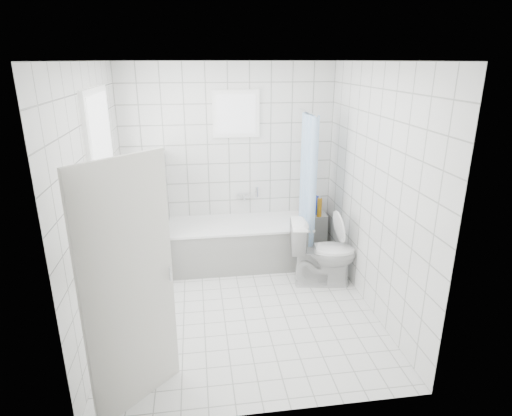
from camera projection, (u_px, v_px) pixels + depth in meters
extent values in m
plane|color=white|center=(243.00, 308.00, 4.74)|extent=(3.00, 3.00, 0.00)
plane|color=white|center=(240.00, 61.00, 3.89)|extent=(3.00, 3.00, 0.00)
cube|color=white|center=(229.00, 163.00, 5.72)|extent=(2.80, 0.02, 2.60)
cube|color=white|center=(266.00, 263.00, 2.91)|extent=(2.80, 0.02, 2.60)
cube|color=white|center=(98.00, 203.00, 4.13)|extent=(0.02, 3.00, 2.60)
cube|color=white|center=(373.00, 191.00, 4.50)|extent=(0.02, 3.00, 2.60)
cube|color=white|center=(105.00, 165.00, 4.32)|extent=(0.01, 0.90, 1.40)
cube|color=white|center=(236.00, 114.00, 5.48)|extent=(0.50, 0.01, 0.50)
cube|color=white|center=(117.00, 233.00, 4.56)|extent=(0.18, 1.02, 0.08)
cube|color=silver|center=(130.00, 289.00, 3.16)|extent=(0.59, 0.59, 2.00)
cube|color=white|center=(239.00, 244.00, 5.71)|extent=(1.83, 0.75, 0.55)
cube|color=white|center=(239.00, 224.00, 5.62)|extent=(1.85, 0.77, 0.03)
cube|color=white|center=(161.00, 216.00, 5.38)|extent=(0.15, 0.85, 1.50)
cube|color=white|center=(311.00, 233.00, 6.09)|extent=(0.40, 0.24, 0.55)
imported|color=white|center=(323.00, 253.00, 5.16)|extent=(0.85, 0.56, 0.81)
cylinder|color=silver|center=(308.00, 112.00, 5.24)|extent=(0.02, 0.80, 0.02)
cube|color=silver|center=(244.00, 196.00, 5.85)|extent=(0.18, 0.06, 0.06)
imported|color=white|center=(116.00, 224.00, 4.48)|extent=(0.16, 0.16, 0.15)
imported|color=#2DA3CB|center=(113.00, 228.00, 4.33)|extent=(0.12, 0.11, 0.20)
imported|color=silver|center=(118.00, 211.00, 4.64)|extent=(0.15, 0.15, 0.31)
cylinder|color=#1A9C21|center=(312.00, 209.00, 5.88)|extent=(0.06, 0.06, 0.23)
cylinder|color=#EC1B3D|center=(310.00, 207.00, 6.00)|extent=(0.06, 0.06, 0.21)
cylinder|color=#162DB1|center=(318.00, 205.00, 5.97)|extent=(0.06, 0.06, 0.28)
cylinder|color=orange|center=(319.00, 207.00, 5.89)|extent=(0.06, 0.06, 0.27)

